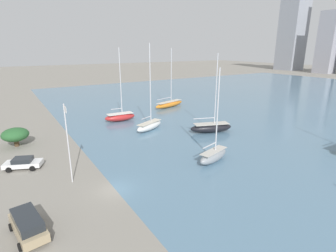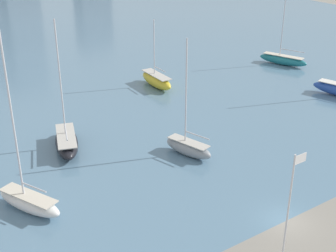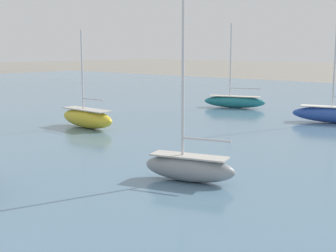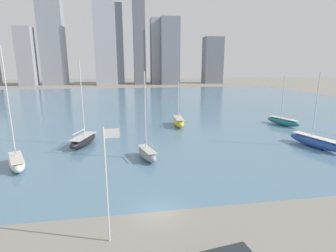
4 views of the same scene
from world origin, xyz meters
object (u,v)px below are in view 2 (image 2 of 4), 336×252
object	(u,v)px
sailboat_gray	(188,147)
sailboat_white	(29,201)
sailboat_black	(67,141)
sailboat_teal	(283,59)
sailboat_yellow	(156,80)
flag_pole	(289,207)

from	to	relation	value
sailboat_gray	sailboat_white	xyz separation A→B (m)	(-18.13, -0.47, -0.00)
sailboat_black	sailboat_gray	distance (m)	13.80
sailboat_teal	sailboat_white	world-z (taller)	sailboat_white
sailboat_black	sailboat_gray	bearing A→B (deg)	-20.72
sailboat_black	sailboat_teal	bearing A→B (deg)	30.64
sailboat_teal	sailboat_gray	distance (m)	38.10
sailboat_black	sailboat_white	size ratio (longest dim) A/B	0.89
sailboat_yellow	sailboat_gray	world-z (taller)	sailboat_gray
sailboat_yellow	sailboat_gray	size ratio (longest dim) A/B	0.78
sailboat_white	sailboat_teal	bearing A→B (deg)	-5.07
flag_pole	sailboat_black	size ratio (longest dim) A/B	0.65
sailboat_black	sailboat_gray	size ratio (longest dim) A/B	1.12
sailboat_yellow	sailboat_black	distance (m)	22.93
flag_pole	sailboat_white	bearing A→B (deg)	127.22
sailboat_yellow	sailboat_white	size ratio (longest dim) A/B	0.62
flag_pole	sailboat_yellow	xyz separation A→B (m)	(13.64, 38.99, -4.19)
sailboat_gray	sailboat_black	bearing A→B (deg)	124.19
flag_pole	sailboat_black	world-z (taller)	sailboat_black
sailboat_yellow	sailboat_black	bearing A→B (deg)	-146.83
sailboat_black	sailboat_gray	world-z (taller)	sailboat_black
sailboat_yellow	sailboat_teal	size ratio (longest dim) A/B	0.87
flag_pole	sailboat_gray	bearing A→B (deg)	76.06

